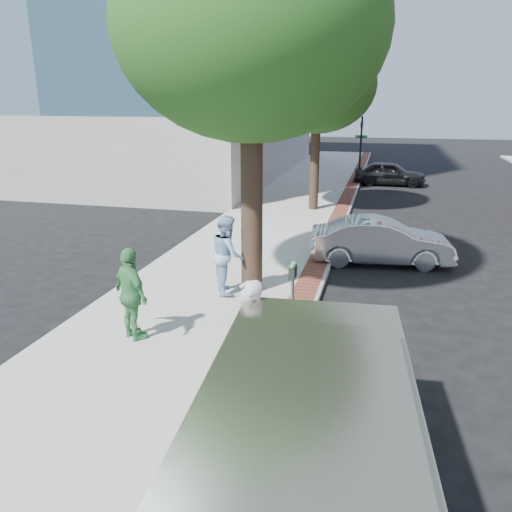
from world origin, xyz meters
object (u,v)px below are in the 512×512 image
(parking_meter, at_px, (293,282))
(person_gray, at_px, (248,344))
(person_green, at_px, (131,294))
(person_officer, at_px, (227,254))
(van, at_px, (305,466))
(bg_car, at_px, (390,173))
(sedan_silver, at_px, (381,241))

(parking_meter, xyz_separation_m, person_gray, (-0.18, -2.69, -0.04))
(parking_meter, xyz_separation_m, person_green, (-2.97, -1.12, -0.12))
(person_officer, relative_size, van, 0.33)
(person_gray, relative_size, person_officer, 1.05)
(person_gray, height_order, person_officer, person_gray)
(person_gray, bearing_deg, van, 3.26)
(person_gray, height_order, bg_car, person_gray)
(parking_meter, bearing_deg, van, -78.27)
(sedan_silver, distance_m, van, 10.60)
(bg_car, bearing_deg, person_green, 169.15)
(parking_meter, distance_m, sedan_silver, 5.77)
(person_gray, height_order, van, person_gray)
(person_green, relative_size, van, 0.32)
(person_officer, bearing_deg, sedan_silver, -69.08)
(person_gray, bearing_deg, bg_car, 150.56)
(van, bearing_deg, sedan_silver, 82.06)
(bg_car, bearing_deg, parking_meter, 176.54)
(person_officer, distance_m, person_green, 3.08)
(person_officer, bearing_deg, parking_meter, -157.62)
(person_green, xyz_separation_m, sedan_silver, (4.65, 6.61, -0.40))
(sedan_silver, relative_size, van, 0.71)
(person_gray, xyz_separation_m, bg_car, (2.11, 23.22, -0.48))
(bg_car, relative_size, van, 0.69)
(parking_meter, xyz_separation_m, person_officer, (-1.93, 1.78, -0.09))
(parking_meter, xyz_separation_m, van, (1.05, -5.07, -0.06))
(sedan_silver, xyz_separation_m, bg_car, (0.26, 15.03, 0.00))
(bg_car, bearing_deg, van, 179.95)
(bg_car, bearing_deg, person_gray, 176.71)
(person_green, bearing_deg, bg_car, -68.79)
(person_gray, distance_m, person_officer, 4.81)
(parking_meter, distance_m, person_green, 3.18)
(person_gray, height_order, person_green, person_gray)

